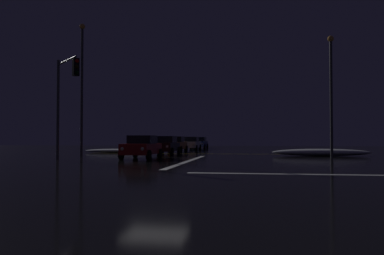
{
  "coord_description": "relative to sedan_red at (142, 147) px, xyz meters",
  "views": [
    {
      "loc": [
        3.86,
        -15.67,
        1.35
      ],
      "look_at": [
        -0.34,
        11.87,
        2.13
      ],
      "focal_mm": 37.48,
      "sensor_mm": 36.0,
      "label": 1
    }
  ],
  "objects": [
    {
      "name": "sedan_green",
      "position": [
        -0.3,
        32.23,
        0.0
      ],
      "size": [
        2.02,
        4.33,
        1.57
      ],
      "color": "#14512D",
      "rests_on": "ground"
    },
    {
      "name": "sedan_blue",
      "position": [
        0.34,
        26.58,
        0.0
      ],
      "size": [
        2.02,
        4.33,
        1.57
      ],
      "color": "navy",
      "rests_on": "ground"
    },
    {
      "name": "sedan_red",
      "position": [
        0.0,
        0.0,
        0.0
      ],
      "size": [
        2.02,
        4.33,
        1.57
      ],
      "color": "maroon",
      "rests_on": "ground"
    },
    {
      "name": "crosswalk_bar_east",
      "position": [
        11.93,
        -10.47,
        -0.8
      ],
      "size": [
        14.17,
        0.4,
        0.01
      ],
      "color": "white",
      "rests_on": "ground"
    },
    {
      "name": "traffic_signal_nw",
      "position": [
        -4.18,
        -2.74,
        3.61
      ],
      "size": [
        2.57,
        2.57,
        6.48
      ],
      "color": "#4C4C51",
      "rests_on": "ground"
    },
    {
      "name": "stop_line_north",
      "position": [
        3.55,
        -2.2,
        -0.8
      ],
      "size": [
        0.35,
        14.17,
        0.01
      ],
      "color": "white",
      "rests_on": "ground"
    },
    {
      "name": "sedan_orange",
      "position": [
        -0.32,
        13.12,
        0.0
      ],
      "size": [
        2.02,
        4.33,
        1.57
      ],
      "color": "#C66014",
      "rests_on": "ground"
    },
    {
      "name": "ground",
      "position": [
        3.55,
        -10.47,
        -0.85
      ],
      "size": [
        120.0,
        120.0,
        0.1
      ],
      "primitive_type": "cube",
      "color": "black"
    },
    {
      "name": "snow_bank_right_curb",
      "position": [
        12.63,
        6.14,
        -0.52
      ],
      "size": [
        7.46,
        1.5,
        0.56
      ],
      "color": "white",
      "rests_on": "ground"
    },
    {
      "name": "sedan_white",
      "position": [
        0.23,
        19.82,
        0.0
      ],
      "size": [
        2.02,
        4.33,
        1.57
      ],
      "color": "silver",
      "rests_on": "ground"
    },
    {
      "name": "sedan_black",
      "position": [
        0.1,
        6.75,
        0.0
      ],
      "size": [
        2.02,
        4.33,
        1.57
      ],
      "color": "black",
      "rests_on": "ground"
    },
    {
      "name": "snow_bank_left_curb",
      "position": [
        -5.52,
        10.75,
        -0.61
      ],
      "size": [
        6.29,
        1.5,
        0.37
      ],
      "color": "white",
      "rests_on": "ground"
    },
    {
      "name": "centre_line_ns",
      "position": [
        3.55,
        9.4,
        -0.8
      ],
      "size": [
        22.0,
        0.15,
        0.01
      ],
      "color": "yellow",
      "rests_on": "ground"
    },
    {
      "name": "streetlamp_left_near",
      "position": [
        -5.82,
        3.4,
        5.1
      ],
      "size": [
        0.44,
        0.44,
        10.39
      ],
      "color": "#424247",
      "rests_on": "ground"
    },
    {
      "name": "streetlamp_right_near",
      "position": [
        12.93,
        3.4,
        4.24
      ],
      "size": [
        0.44,
        0.44,
        8.71
      ],
      "color": "#424247",
      "rests_on": "ground"
    }
  ]
}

